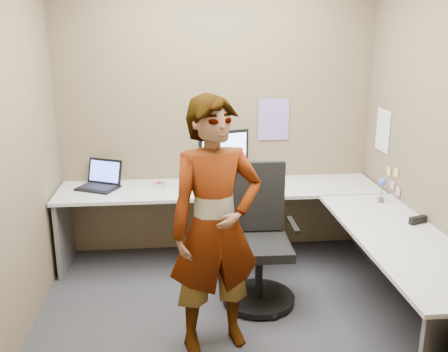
{
  "coord_description": "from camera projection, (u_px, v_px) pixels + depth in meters",
  "views": [
    {
      "loc": [
        -0.39,
        -3.41,
        2.13
      ],
      "look_at": [
        -0.03,
        0.25,
        1.05
      ],
      "focal_mm": 40.0,
      "sensor_mm": 36.0,
      "label": 1
    }
  ],
  "objects": [
    {
      "name": "ground",
      "position": [
        231.0,
        314.0,
        3.89
      ],
      "size": [
        3.0,
        3.0,
        0.0
      ],
      "primitive_type": "plane",
      "color": "#2A292F",
      "rests_on": "ground"
    },
    {
      "name": "wall_back",
      "position": [
        217.0,
        115.0,
        4.76
      ],
      "size": [
        3.0,
        0.0,
        3.0
      ],
      "primitive_type": "plane",
      "rotation": [
        1.57,
        0.0,
        0.0
      ],
      "color": "brown",
      "rests_on": "ground"
    },
    {
      "name": "wall_right",
      "position": [
        435.0,
        141.0,
        3.65
      ],
      "size": [
        0.0,
        2.7,
        2.7
      ],
      "primitive_type": "plane",
      "rotation": [
        1.57,
        0.0,
        -1.57
      ],
      "color": "brown",
      "rests_on": "ground"
    },
    {
      "name": "wall_left",
      "position": [
        12.0,
        150.0,
        3.37
      ],
      "size": [
        0.0,
        2.7,
        2.7
      ],
      "primitive_type": "plane",
      "rotation": [
        1.57,
        0.0,
        1.57
      ],
      "color": "brown",
      "rests_on": "ground"
    },
    {
      "name": "desk",
      "position": [
        278.0,
        223.0,
        4.14
      ],
      "size": [
        2.98,
        2.58,
        0.73
      ],
      "color": "#BEBEBE",
      "rests_on": "ground"
    },
    {
      "name": "paper_ream",
      "position": [
        224.0,
        183.0,
        4.65
      ],
      "size": [
        0.35,
        0.3,
        0.06
      ],
      "primitive_type": "cube",
      "rotation": [
        0.0,
        0.0,
        0.31
      ],
      "color": "red",
      "rests_on": "desk"
    },
    {
      "name": "monitor",
      "position": [
        224.0,
        151.0,
        4.58
      ],
      "size": [
        0.47,
        0.21,
        0.46
      ],
      "rotation": [
        0.0,
        0.0,
        0.31
      ],
      "color": "black",
      "rests_on": "paper_ream"
    },
    {
      "name": "laptop",
      "position": [
        101.0,
        181.0,
        4.6
      ],
      "size": [
        0.44,
        0.41,
        0.25
      ],
      "rotation": [
        0.0,
        0.0,
        -0.46
      ],
      "color": "black",
      "rests_on": "desk"
    },
    {
      "name": "trackball_mouse",
      "position": [
        159.0,
        185.0,
        4.6
      ],
      "size": [
        0.12,
        0.08,
        0.07
      ],
      "color": "#B7B7BC",
      "rests_on": "desk"
    },
    {
      "name": "origami",
      "position": [
        200.0,
        192.0,
        4.38
      ],
      "size": [
        0.1,
        0.1,
        0.06
      ],
      "primitive_type": "cone",
      "color": "white",
      "rests_on": "desk"
    },
    {
      "name": "stapler",
      "position": [
        418.0,
        220.0,
        3.75
      ],
      "size": [
        0.15,
        0.09,
        0.05
      ],
      "primitive_type": "cube",
      "rotation": [
        0.0,
        0.0,
        0.35
      ],
      "color": "black",
      "rests_on": "desk"
    },
    {
      "name": "flower",
      "position": [
        382.0,
        186.0,
        4.18
      ],
      "size": [
        0.07,
        0.07,
        0.22
      ],
      "color": "brown",
      "rests_on": "desk"
    },
    {
      "name": "calendar_purple",
      "position": [
        273.0,
        120.0,
        4.81
      ],
      "size": [
        0.3,
        0.01,
        0.4
      ],
      "primitive_type": "cube",
      "color": "#846BB7",
      "rests_on": "wall_back"
    },
    {
      "name": "calendar_white",
      "position": [
        383.0,
        131.0,
        4.54
      ],
      "size": [
        0.01,
        0.28,
        0.38
      ],
      "primitive_type": "cube",
      "color": "white",
      "rests_on": "wall_right"
    },
    {
      "name": "sticky_note_a",
      "position": [
        396.0,
        173.0,
        4.29
      ],
      "size": [
        0.01,
        0.07,
        0.07
      ],
      "primitive_type": "cube",
      "color": "#F2E059",
      "rests_on": "wall_right"
    },
    {
      "name": "sticky_note_b",
      "position": [
        392.0,
        185.0,
        4.38
      ],
      "size": [
        0.01,
        0.07,
        0.07
      ],
      "primitive_type": "cube",
      "color": "pink",
      "rests_on": "wall_right"
    },
    {
      "name": "sticky_note_c",
      "position": [
        398.0,
        192.0,
        4.27
      ],
      "size": [
        0.01,
        0.07,
        0.07
      ],
      "primitive_type": "cube",
      "color": "pink",
      "rests_on": "wall_right"
    },
    {
      "name": "sticky_note_d",
      "position": [
        389.0,
        171.0,
        4.44
      ],
      "size": [
        0.01,
        0.07,
        0.07
      ],
      "primitive_type": "cube",
      "color": "#F2E059",
      "rests_on": "wall_right"
    },
    {
      "name": "office_chair",
      "position": [
        258.0,
        248.0,
        3.99
      ],
      "size": [
        0.58,
        0.58,
        1.1
      ],
      "rotation": [
        0.0,
        0.0,
        -0.02
      ],
      "color": "black",
      "rests_on": "ground"
    },
    {
      "name": "person",
      "position": [
        216.0,
        227.0,
        3.3
      ],
      "size": [
        0.72,
        0.57,
        1.75
      ],
      "primitive_type": "imported",
      "rotation": [
        0.0,
        0.0,
        0.25
      ],
      "color": "#999399",
      "rests_on": "ground"
    }
  ]
}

